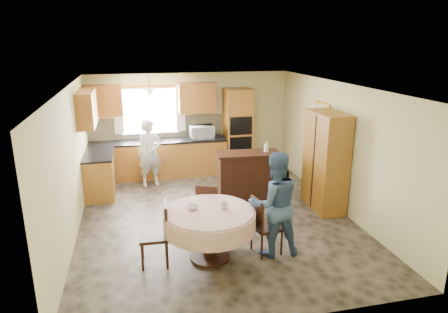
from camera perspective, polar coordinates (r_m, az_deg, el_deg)
name	(u,v)px	position (r m, az deg, el deg)	size (l,w,h in m)	color
floor	(216,218)	(7.72, -1.22, -8.81)	(5.00, 6.00, 0.01)	brown
ceiling	(215,87)	(7.02, -1.34, 9.97)	(5.00, 6.00, 0.01)	white
wall_back	(191,123)	(10.14, -4.80, 4.78)	(5.00, 0.02, 2.50)	#D1C886
wall_front	(270,229)	(4.57, 6.65, -10.25)	(5.00, 0.02, 2.50)	#D1C886
wall_left	(70,165)	(7.21, -21.12, -1.15)	(0.02, 6.00, 2.50)	#D1C886
wall_right	(340,147)	(8.14, 16.22, 1.25)	(0.02, 6.00, 2.50)	#D1C886
window	(150,111)	(9.96, -10.56, 6.40)	(1.40, 0.03, 1.10)	white
curtain_left	(118,111)	(9.90, -14.92, 6.36)	(0.22, 0.02, 1.15)	white
curtain_right	(181,108)	(9.97, -6.22, 6.88)	(0.22, 0.02, 1.15)	white
base_cab_back	(159,159)	(9.96, -9.27, -0.40)	(3.30, 0.60, 0.88)	#C17D33
counter_back	(158,141)	(9.84, -9.39, 2.17)	(3.30, 0.64, 0.04)	black
base_cab_left	(100,175)	(9.12, -17.33, -2.54)	(0.60, 1.20, 0.88)	#C17D33
counter_left	(98,155)	(8.99, -17.58, 0.23)	(0.64, 1.20, 0.04)	black
backsplash	(157,127)	(10.06, -9.58, 4.11)	(3.30, 0.02, 0.55)	tan
wall_cab_left	(104,101)	(9.78, -16.81, 7.64)	(0.85, 0.33, 0.72)	#B87A2E
wall_cab_right	(197,98)	(9.89, -3.88, 8.39)	(0.90, 0.33, 0.72)	#B87A2E
wall_cab_side	(87,108)	(8.78, -19.03, 6.51)	(0.33, 1.20, 0.72)	#B87A2E
oven_tower	(238,131)	(10.11, 1.96, 3.70)	(0.66, 0.62, 2.12)	#C17D33
oven_upper	(241,126)	(9.77, 2.45, 4.38)	(0.56, 0.01, 0.45)	black
oven_lower	(241,146)	(9.89, 2.42, 1.55)	(0.56, 0.01, 0.45)	black
pendant	(150,92)	(9.41, -10.57, 9.03)	(0.36, 0.36, 0.18)	beige
sideboard	(248,177)	(8.52, 3.45, -2.90)	(1.33, 0.55, 0.95)	#35180E
space_heater	(278,182)	(8.86, 7.67, -3.64)	(0.40, 0.28, 0.54)	black
cupboard	(326,162)	(8.09, 14.31, -0.70)	(0.51, 1.02, 1.96)	#C17D33
dining_table	(210,221)	(6.16, -2.08, -9.23)	(1.41, 1.41, 0.80)	#35180E
chair_left	(159,231)	(6.14, -9.29, -10.44)	(0.44, 0.44, 0.97)	#35180E
chair_back	(208,206)	(6.96, -2.28, -7.12)	(0.53, 0.53, 0.92)	#35180E
chair_right	(263,223)	(6.37, 5.53, -9.45)	(0.47, 0.47, 0.94)	#35180E
framed_picture	(322,114)	(8.68, 13.82, 5.87)	(0.06, 0.61, 0.51)	gold
microwave	(202,132)	(9.87, -3.19, 3.49)	(0.58, 0.39, 0.32)	silver
person_sink	(150,153)	(9.31, -10.54, 0.47)	(0.57, 0.37, 1.55)	silver
person_dining	(274,204)	(6.26, 7.21, -6.76)	(0.82, 0.64, 1.68)	#3D5A85
bowl_sideboard	(229,155)	(8.26, 0.72, 0.15)	(0.22, 0.22, 0.05)	#B2B2B2
bottle_sideboard	(266,148)	(8.45, 6.05, 1.22)	(0.11, 0.11, 0.27)	silver
cup_table	(224,206)	(6.12, 0.02, -7.10)	(0.12, 0.12, 0.09)	#B2B2B2
bowl_table	(193,207)	(6.14, -4.49, -7.24)	(0.18, 0.18, 0.06)	#B2B2B2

